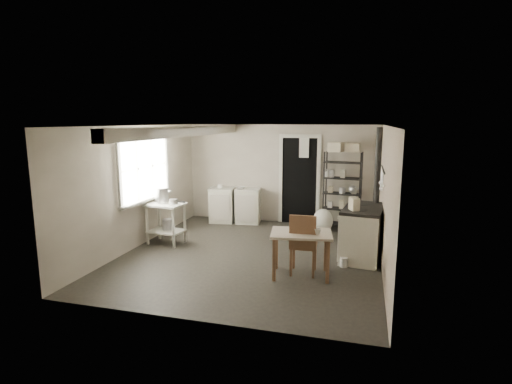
% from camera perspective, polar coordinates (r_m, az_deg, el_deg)
% --- Properties ---
extents(floor, '(5.00, 5.00, 0.00)m').
position_cam_1_polar(floor, '(7.29, -0.63, -8.94)').
color(floor, black).
rests_on(floor, ground).
extents(ceiling, '(5.00, 5.00, 0.00)m').
position_cam_1_polar(ceiling, '(6.89, -0.66, 9.44)').
color(ceiling, white).
rests_on(ceiling, wall_back).
extents(wall_back, '(4.50, 0.02, 2.30)m').
position_cam_1_polar(wall_back, '(9.40, 3.53, 2.58)').
color(wall_back, '#AFA595').
rests_on(wall_back, ground).
extents(wall_front, '(4.50, 0.02, 2.30)m').
position_cam_1_polar(wall_front, '(4.70, -9.04, -5.21)').
color(wall_front, '#AFA595').
rests_on(wall_front, ground).
extents(wall_left, '(0.02, 5.00, 2.30)m').
position_cam_1_polar(wall_left, '(7.91, -16.53, 0.74)').
color(wall_left, '#AFA595').
rests_on(wall_left, ground).
extents(wall_right, '(0.02, 5.00, 2.30)m').
position_cam_1_polar(wall_right, '(6.75, 18.05, -0.90)').
color(wall_right, '#AFA595').
rests_on(wall_right, ground).
extents(window, '(0.12, 1.76, 1.28)m').
position_cam_1_polar(window, '(8.02, -15.72, 3.43)').
color(window, beige).
rests_on(window, wall_left).
extents(doorway, '(0.96, 0.10, 2.08)m').
position_cam_1_polar(doorway, '(9.31, 6.20, 1.54)').
color(doorway, beige).
rests_on(doorway, ground).
extents(ceiling_beam, '(0.18, 5.00, 0.18)m').
position_cam_1_polar(ceiling_beam, '(7.31, -9.85, 8.55)').
color(ceiling_beam, beige).
rests_on(ceiling_beam, ceiling).
extents(wallpaper_panel, '(0.01, 5.00, 2.30)m').
position_cam_1_polar(wallpaper_panel, '(6.75, 17.97, -0.90)').
color(wallpaper_panel, '#BFAF9B').
rests_on(wallpaper_panel, wall_right).
extents(utensil_rail, '(0.06, 1.20, 0.44)m').
position_cam_1_polar(utensil_rail, '(7.28, 17.54, 3.09)').
color(utensil_rail, silver).
rests_on(utensil_rail, wall_right).
extents(prep_table, '(0.75, 0.57, 0.80)m').
position_cam_1_polar(prep_table, '(8.03, -12.72, -4.42)').
color(prep_table, beige).
rests_on(prep_table, ground).
extents(stockpot, '(0.35, 0.35, 0.30)m').
position_cam_1_polar(stockpot, '(8.08, -13.38, -0.44)').
color(stockpot, silver).
rests_on(stockpot, prep_table).
extents(saucepan, '(0.19, 0.19, 0.10)m').
position_cam_1_polar(saucepan, '(7.85, -11.69, -1.35)').
color(saucepan, silver).
rests_on(saucepan, prep_table).
extents(bucket, '(0.20, 0.20, 0.22)m').
position_cam_1_polar(bucket, '(8.01, -12.51, -4.56)').
color(bucket, silver).
rests_on(bucket, prep_table).
extents(base_cabinets, '(1.30, 0.69, 0.82)m').
position_cam_1_polar(base_cabinets, '(9.47, -3.00, -1.59)').
color(base_cabinets, beige).
rests_on(base_cabinets, ground).
extents(mixing_bowl, '(0.33, 0.33, 0.07)m').
position_cam_1_polar(mixing_bowl, '(9.32, -2.20, 1.31)').
color(mixing_bowl, silver).
rests_on(mixing_bowl, base_cabinets).
extents(counter_cup, '(0.14, 0.14, 0.10)m').
position_cam_1_polar(counter_cup, '(9.37, -5.19, 1.41)').
color(counter_cup, silver).
rests_on(counter_cup, base_cabinets).
extents(shelf_rack, '(0.84, 0.40, 1.72)m').
position_cam_1_polar(shelf_rack, '(8.99, 12.24, 0.73)').
color(shelf_rack, black).
rests_on(shelf_rack, ground).
extents(shelf_jar, '(0.11, 0.11, 0.18)m').
position_cam_1_polar(shelf_jar, '(8.95, 10.14, 3.43)').
color(shelf_jar, silver).
rests_on(shelf_jar, shelf_rack).
extents(storage_box_a, '(0.35, 0.33, 0.20)m').
position_cam_1_polar(storage_box_a, '(8.84, 11.39, 7.52)').
color(storage_box_a, beige).
rests_on(storage_box_a, shelf_rack).
extents(storage_box_b, '(0.29, 0.27, 0.19)m').
position_cam_1_polar(storage_box_b, '(8.89, 13.69, 7.31)').
color(storage_box_b, beige).
rests_on(storage_box_b, shelf_rack).
extents(stove, '(0.79, 1.23, 0.91)m').
position_cam_1_polar(stove, '(7.26, 15.00, -5.76)').
color(stove, beige).
rests_on(stove, ground).
extents(stovepipe, '(0.13, 0.13, 1.43)m').
position_cam_1_polar(stovepipe, '(7.52, 17.02, 3.63)').
color(stovepipe, black).
rests_on(stovepipe, stove).
extents(side_ledge, '(0.57, 0.35, 0.82)m').
position_cam_1_polar(side_ledge, '(6.94, 13.82, -6.52)').
color(side_ledge, beige).
rests_on(side_ledge, ground).
extents(oats_box, '(0.19, 0.23, 0.30)m').
position_cam_1_polar(oats_box, '(6.84, 13.85, -1.75)').
color(oats_box, beige).
rests_on(oats_box, side_ledge).
extents(work_table, '(1.01, 0.78, 0.70)m').
position_cam_1_polar(work_table, '(6.28, 6.43, -8.55)').
color(work_table, beige).
rests_on(work_table, ground).
extents(table_cup, '(0.11, 0.11, 0.09)m').
position_cam_1_polar(table_cup, '(6.06, 8.80, -5.06)').
color(table_cup, silver).
rests_on(table_cup, work_table).
extents(chair, '(0.42, 0.44, 0.99)m').
position_cam_1_polar(chair, '(6.35, 6.82, -7.34)').
color(chair, brown).
rests_on(chair, ground).
extents(flour_sack, '(0.51, 0.47, 0.51)m').
position_cam_1_polar(flour_sack, '(8.78, 9.54, -4.14)').
color(flour_sack, silver).
rests_on(flour_sack, ground).
extents(floor_crock, '(0.16, 0.16, 0.16)m').
position_cam_1_polar(floor_crock, '(6.85, 12.43, -9.81)').
color(floor_crock, silver).
rests_on(floor_crock, ground).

